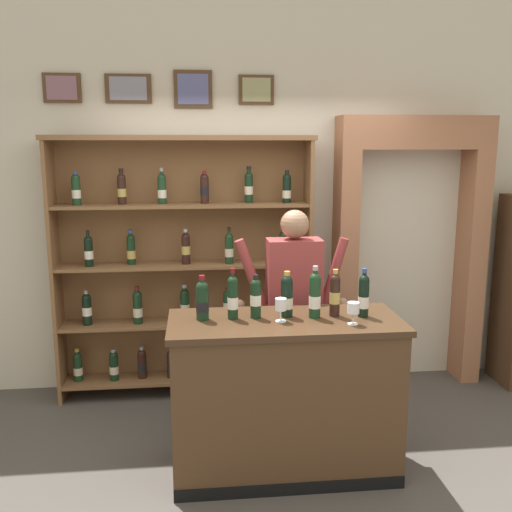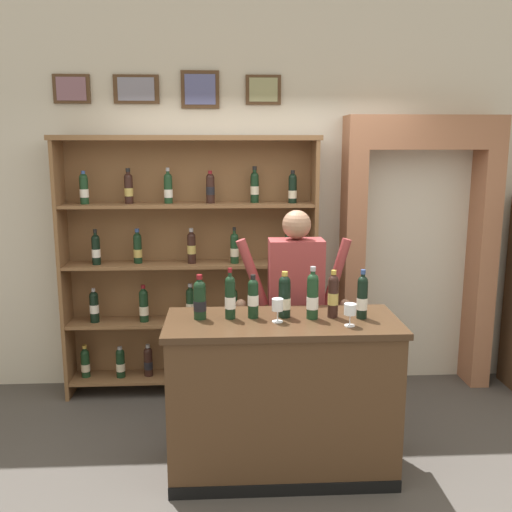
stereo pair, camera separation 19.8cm
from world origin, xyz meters
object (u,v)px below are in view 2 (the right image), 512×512
tasting_bottle_riserva (333,295)px  wine_glass_spare (278,306)px  tasting_bottle_bianco (200,299)px  wine_glass_left (350,311)px  tasting_bottle_brunello (313,295)px  tasting_counter (282,396)px  tasting_bottle_super_tuscan (362,297)px  wine_shelf (190,263)px  tasting_bottle_rosso (230,297)px  tasting_bottle_prosecco (285,296)px  shopkeeper (296,297)px  tasting_bottle_chianti (253,297)px

tasting_bottle_riserva → wine_glass_spare: size_ratio=2.06×
tasting_bottle_bianco → wine_glass_left: (0.91, -0.19, -0.03)m
tasting_bottle_brunello → wine_glass_spare: size_ratio=2.25×
tasting_counter → tasting_bottle_super_tuscan: size_ratio=4.68×
wine_shelf → tasting_bottle_rosso: 1.28m
tasting_bottle_bianco → tasting_bottle_rosso: tasting_bottle_rosso is taller
tasting_counter → wine_glass_spare: wine_glass_spare is taller
tasting_bottle_prosecco → wine_shelf: bearing=118.6°
shopkeeper → tasting_bottle_rosso: size_ratio=5.07×
wine_shelf → shopkeeper: (0.80, -0.71, -0.11)m
tasting_counter → tasting_bottle_rosso: size_ratio=4.52×
tasting_bottle_brunello → tasting_bottle_super_tuscan: (0.31, -0.01, -0.01)m
tasting_bottle_chianti → wine_shelf: bearing=110.8°
tasting_bottle_super_tuscan → wine_glass_spare: bearing=-174.8°
wine_shelf → tasting_bottle_brunello: size_ratio=6.50×
tasting_bottle_prosecco → tasting_bottle_rosso: bearing=-178.1°
tasting_bottle_rosso → tasting_bottle_riserva: 0.65m
tasting_bottle_rosso → tasting_bottle_prosecco: bearing=1.9°
tasting_counter → wine_glass_spare: 0.62m
tasting_bottle_brunello → shopkeeper: bearing=93.8°
tasting_bottle_rosso → wine_glass_spare: (0.29, -0.09, -0.04)m
tasting_bottle_rosso → tasting_counter: bearing=-9.0°
tasting_bottle_brunello → wine_glass_spare: 0.24m
wine_glass_spare → shopkeeper: bearing=73.0°
wine_glass_spare → tasting_bottle_super_tuscan: bearing=5.2°
wine_shelf → tasting_bottle_rosso: size_ratio=6.69×
shopkeeper → tasting_bottle_prosecco: 0.55m
wine_glass_left → wine_glass_spare: bearing=166.4°
tasting_bottle_prosecco → tasting_bottle_brunello: bearing=-13.4°
wine_shelf → tasting_counter: wine_shelf is taller
tasting_bottle_bianco → tasting_bottle_chianti: size_ratio=1.02×
tasting_bottle_rosso → tasting_bottle_chianti: size_ratio=1.17×
tasting_counter → tasting_bottle_chianti: tasting_bottle_chianti is taller
tasting_bottle_super_tuscan → wine_glass_spare: (-0.54, -0.05, -0.04)m
tasting_bottle_chianti → tasting_bottle_brunello: size_ratio=0.83×
tasting_bottle_prosecco → tasting_bottle_brunello: tasting_bottle_brunello is taller
tasting_bottle_bianco → tasting_bottle_super_tuscan: tasting_bottle_super_tuscan is taller
tasting_bottle_bianco → tasting_bottle_brunello: (0.71, -0.03, 0.02)m
tasting_counter → tasting_bottle_bianco: bearing=174.3°
wine_shelf → tasting_counter: (0.65, -1.29, -0.61)m
wine_shelf → tasting_bottle_chianti: (0.47, -1.23, 0.03)m
tasting_counter → tasting_bottle_bianco: (-0.52, 0.05, 0.64)m
tasting_bottle_prosecco → tasting_bottle_brunello: (0.17, -0.04, 0.01)m
tasting_bottle_chianti → wine_glass_spare: (0.15, -0.10, -0.03)m
tasting_bottle_brunello → wine_shelf: bearing=123.5°
shopkeeper → tasting_counter: bearing=-104.8°
tasting_counter → tasting_bottle_chianti: size_ratio=5.27×
tasting_bottle_rosso → wine_glass_left: (0.72, -0.19, -0.05)m
tasting_bottle_rosso → tasting_bottle_super_tuscan: size_ratio=1.03×
wine_shelf → tasting_bottle_super_tuscan: 1.72m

